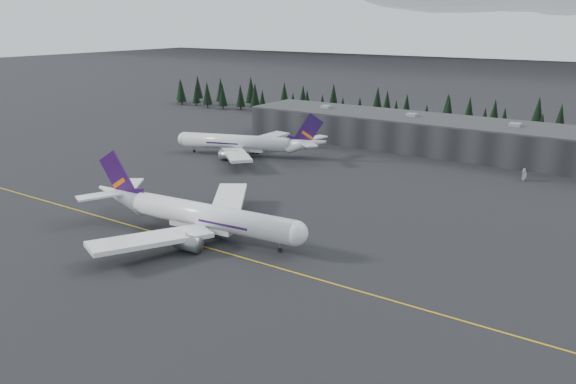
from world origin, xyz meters
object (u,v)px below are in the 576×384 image
Objects in this scene: gse_vehicle_a at (304,146)px; terminal at (435,134)px; jet_main at (194,214)px; jet_parked at (249,143)px; gse_vehicle_b at (524,179)px.

terminal is at bearing 40.64° from gse_vehicle_a.
jet_parked is (-39.16, 72.42, -0.19)m from jet_main.
jet_main is at bearing -97.38° from terminal.
terminal is 123.17m from jet_main.
jet_parked reaches higher than gse_vehicle_b.
jet_main is 1.07× the size of jet_parked.
gse_vehicle_b is (40.37, -27.57, -5.61)m from terminal.
jet_main reaches higher than gse_vehicle_a.
jet_main is at bearing -29.49° from gse_vehicle_b.
gse_vehicle_b is (56.19, 94.58, -4.46)m from jet_main.
gse_vehicle_b is (85.94, -2.01, -0.01)m from gse_vehicle_a.
gse_vehicle_a is 1.24× the size of gse_vehicle_b.
gse_vehicle_b is at bearing 53.97° from jet_main.
terminal is at bearing -123.11° from gse_vehicle_b.
jet_main is at bearing -61.53° from gse_vehicle_a.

